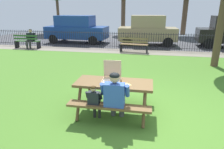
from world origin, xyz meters
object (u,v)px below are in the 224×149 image
at_px(picnic_table_foreground, 114,89).
at_px(park_bench_center, 134,45).
at_px(pizza_slice_on_table, 125,84).
at_px(parked_car_far_left, 77,29).
at_px(adult_at_table, 115,95).
at_px(person_on_park_bench, 30,38).
at_px(parked_car_left, 147,30).
at_px(park_bench_left, 27,42).
at_px(pizza_box_open, 112,76).
at_px(child_at_table, 95,100).

bearing_deg(picnic_table_foreground, park_bench_center, 91.01).
xyz_separation_m(pizza_slice_on_table, parked_car_far_left, (-4.82, 9.97, 0.23)).
relative_size(adult_at_table, parked_car_far_left, 0.27).
height_order(park_bench_center, person_on_park_bench, person_on_park_bench).
height_order(park_bench_center, parked_car_left, parked_car_left).
distance_m(park_bench_center, person_on_park_bench, 6.52).
bearing_deg(park_bench_left, parked_car_left, 19.94).
bearing_deg(pizza_box_open, park_bench_center, 90.49).
distance_m(person_on_park_bench, parked_car_left, 7.69).
bearing_deg(parked_car_left, person_on_park_bench, -159.57).
bearing_deg(park_bench_center, park_bench_left, -180.00).
bearing_deg(picnic_table_foreground, child_at_table, -122.18).
xyz_separation_m(child_at_table, park_bench_left, (-6.56, 7.71, -0.11)).
height_order(picnic_table_foreground, parked_car_far_left, parked_car_far_left).
bearing_deg(child_at_table, pizza_box_open, 65.80).
relative_size(pizza_slice_on_table, parked_car_left, 0.07).
distance_m(child_at_table, person_on_park_bench, 9.98).
relative_size(adult_at_table, child_at_table, 1.36).
relative_size(pizza_box_open, parked_car_far_left, 0.11).
distance_m(person_on_park_bench, parked_car_far_left, 3.42).
bearing_deg(park_bench_center, parked_car_far_left, 148.62).
xyz_separation_m(parked_car_far_left, parked_car_left, (5.11, -0.00, 0.01)).
bearing_deg(child_at_table, parked_car_left, 85.14).
distance_m(pizza_box_open, parked_car_left, 9.84).
distance_m(pizza_box_open, adult_at_table, 0.64).
relative_size(picnic_table_foreground, pizza_box_open, 3.73).
bearing_deg(parked_car_left, pizza_slice_on_table, -91.64).
relative_size(parked_car_far_left, parked_car_left, 1.12).
xyz_separation_m(person_on_park_bench, parked_car_left, (7.19, 2.68, 0.35)).
height_order(pizza_slice_on_table, child_at_table, child_at_table).
distance_m(park_bench_left, park_bench_center, 6.76).
relative_size(adult_at_table, park_bench_center, 0.73).
bearing_deg(adult_at_table, park_bench_left, 132.34).
bearing_deg(parked_car_left, park_bench_left, -160.06).
relative_size(pizza_box_open, park_bench_center, 0.30).
bearing_deg(park_bench_center, adult_at_table, -88.17).
xyz_separation_m(park_bench_left, person_on_park_bench, (0.25, 0.02, 0.24)).
bearing_deg(parked_car_far_left, child_at_table, -67.93).
bearing_deg(person_on_park_bench, parked_car_left, 20.43).
bearing_deg(pizza_slice_on_table, picnic_table_foreground, 162.67).
bearing_deg(parked_car_left, park_bench_center, -104.17).
relative_size(person_on_park_bench, parked_car_far_left, 0.27).
height_order(picnic_table_foreground, person_on_park_bench, person_on_park_bench).
relative_size(adult_at_table, park_bench_left, 0.74).
height_order(child_at_table, park_bench_center, child_at_table).
distance_m(parked_car_far_left, parked_car_left, 5.11).
height_order(pizza_box_open, park_bench_left, pizza_box_open).
distance_m(adult_at_table, park_bench_left, 10.40).
relative_size(park_bench_center, parked_car_far_left, 0.37).
relative_size(picnic_table_foreground, person_on_park_bench, 1.52).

